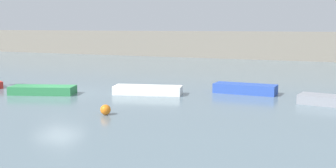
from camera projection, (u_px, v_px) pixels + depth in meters
name	position (u px, v px, depth m)	size (l,w,h in m)	color
ground_plane	(58.00, 94.00, 23.47)	(120.00, 120.00, 0.00)	slate
embankment_wall	(212.00, 45.00, 49.63)	(80.00, 1.20, 3.19)	gray
rowboat_green	(43.00, 90.00, 23.25)	(3.58, 1.28, 0.47)	#2D7F47
rowboat_white	(148.00, 90.00, 23.20)	(3.81, 1.21, 0.48)	white
rowboat_blue	(245.00, 89.00, 23.51)	(3.49, 1.23, 0.54)	#2B4CAD
rowboat_grey	(330.00, 100.00, 20.07)	(2.89, 1.24, 0.45)	gray
mooring_buoy	(106.00, 110.00, 17.83)	(0.45, 0.45, 0.45)	orange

